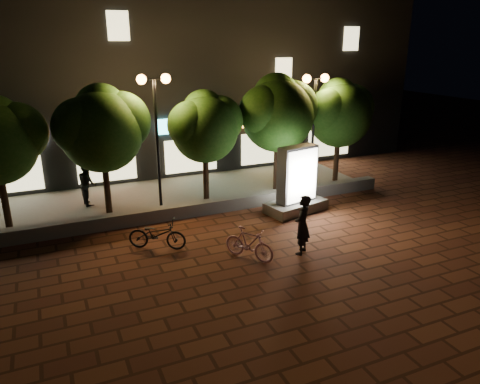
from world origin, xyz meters
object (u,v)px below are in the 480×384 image
tree_far_right (340,111)px  ad_kiosk (297,186)px  rider (302,225)px  tree_right (278,111)px  street_lamp_left (155,108)px  street_lamp_right (315,102)px  scooter_pink (249,244)px  pedestrian (88,183)px  scooter_parked (157,234)px  tree_mid (205,124)px  tree_left (102,126)px

tree_far_right → ad_kiosk: bearing=-144.6°
rider → tree_right: bearing=-153.7°
street_lamp_left → tree_right: bearing=2.8°
street_lamp_left → street_lamp_right: bearing=0.0°
ad_kiosk → scooter_pink: bearing=-138.9°
ad_kiosk → tree_far_right: bearing=35.4°
tree_right → pedestrian: bearing=171.2°
rider → scooter_parked: bearing=-70.6°
tree_mid → rider: tree_mid is taller
tree_left → scooter_pink: tree_left is taller
tree_right → tree_far_right: (3.20, -0.00, -0.20)m
street_lamp_left → scooter_parked: 5.10m
street_lamp_left → rider: (3.08, -5.70, -3.06)m
tree_left → scooter_pink: bearing=-59.4°
tree_right → scooter_pink: size_ratio=2.98×
street_lamp_left → ad_kiosk: street_lamp_left is taller
rider → street_lamp_left: bearing=-104.4°
pedestrian → tree_mid: bearing=-111.9°
tree_right → rider: 6.89m
tree_far_right → scooter_parked: size_ratio=2.52×
tree_mid → pedestrian: size_ratio=2.55×
street_lamp_left → rider: 7.16m
ad_kiosk → rider: size_ratio=1.36×
tree_left → street_lamp_right: (8.95, -0.26, 0.45)m
tree_far_right → scooter_pink: 9.56m
tree_left → tree_right: bearing=0.0°
tree_far_right → street_lamp_right: (-1.55, -0.26, 0.53)m
tree_left → tree_mid: tree_left is taller
tree_left → street_lamp_left: 2.05m
tree_left → ad_kiosk: size_ratio=1.86×
tree_far_right → scooter_pink: bearing=-141.7°
scooter_pink → ad_kiosk: bearing=7.1°
tree_far_right → street_lamp_left: bearing=-178.2°
tree_left → street_lamp_right: size_ratio=0.98×
ad_kiosk → scooter_pink: ad_kiosk is taller
ad_kiosk → tree_right: bearing=78.6°
street_lamp_right → scooter_pink: 8.48m
tree_far_right → street_lamp_left: size_ratio=0.92×
tree_right → ad_kiosk: (-0.54, -2.66, -2.51)m
scooter_pink → scooter_parked: size_ratio=0.90×
tree_mid → scooter_parked: size_ratio=2.38×
street_lamp_right → tree_far_right: bearing=9.6°
tree_far_right → scooter_parked: 10.69m
rider → scooter_parked: rider is taller
ad_kiosk → rider: bearing=-117.8°
ad_kiosk → scooter_pink: 4.58m
tree_left → scooter_pink: (3.34, -5.65, -2.93)m
tree_left → street_lamp_right: street_lamp_right is taller
street_lamp_right → scooter_pink: size_ratio=2.93×
tree_left → pedestrian: 2.85m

